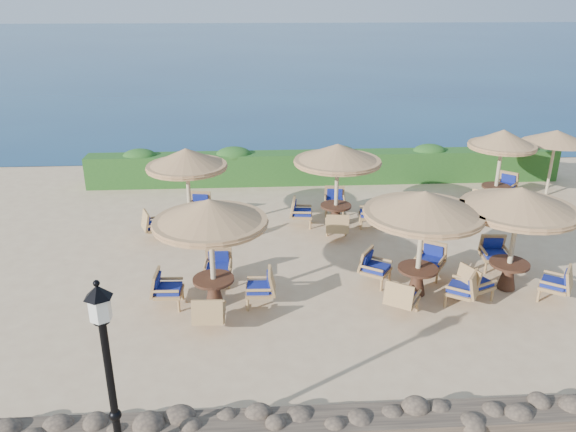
{
  "coord_description": "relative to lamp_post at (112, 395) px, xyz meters",
  "views": [
    {
      "loc": [
        -2.71,
        -13.36,
        6.84
      ],
      "look_at": [
        -1.86,
        0.5,
        1.3
      ],
      "focal_mm": 35.0,
      "sensor_mm": 36.0,
      "label": 1
    }
  ],
  "objects": [
    {
      "name": "cafe_set_4",
      "position": [
        4.58,
        9.62,
        0.24
      ],
      "size": [
        2.86,
        2.86,
        2.65
      ],
      "color": "#C9B68E",
      "rests_on": "ground"
    },
    {
      "name": "ground",
      "position": [
        4.8,
        6.8,
        -1.55
      ],
      "size": [
        120.0,
        120.0,
        0.0
      ],
      "primitive_type": "plane",
      "color": "#D3B386",
      "rests_on": "ground"
    },
    {
      "name": "lamp_post",
      "position": [
        0.0,
        0.0,
        0.0
      ],
      "size": [
        0.44,
        0.44,
        3.31
      ],
      "color": "black",
      "rests_on": "ground"
    },
    {
      "name": "cafe_set_5",
      "position": [
        10.3,
        11.13,
        0.33
      ],
      "size": [
        2.39,
        2.55,
        2.65
      ],
      "color": "#C9B68E",
      "rests_on": "ground"
    },
    {
      "name": "cafe_set_3",
      "position": [
        0.1,
        9.37,
        0.25
      ],
      "size": [
        2.74,
        2.63,
        2.65
      ],
      "color": "#C9B68E",
      "rests_on": "ground"
    },
    {
      "name": "stone_wall",
      "position": [
        4.8,
        0.6,
        -1.33
      ],
      "size": [
        15.0,
        0.65,
        0.44
      ],
      "primitive_type": "cube",
      "color": "brown",
      "rests_on": "ground"
    },
    {
      "name": "cafe_set_2",
      "position": [
        8.25,
        5.38,
        0.35
      ],
      "size": [
        2.8,
        2.81,
        2.65
      ],
      "color": "#C9B68E",
      "rests_on": "ground"
    },
    {
      "name": "cafe_set_0",
      "position": [
        1.07,
        5.01,
        0.22
      ],
      "size": [
        2.82,
        2.82,
        2.65
      ],
      "color": "#C9B68E",
      "rests_on": "ground"
    },
    {
      "name": "extra_parasol",
      "position": [
        12.6,
        12.0,
        0.62
      ],
      "size": [
        2.3,
        2.3,
        2.41
      ],
      "color": "#C9B68E",
      "rests_on": "ground"
    },
    {
      "name": "sea",
      "position": [
        4.8,
        76.8,
        -1.55
      ],
      "size": [
        160.0,
        160.0,
        0.0
      ],
      "primitive_type": "plane",
      "color": "#0C294E",
      "rests_on": "ground"
    },
    {
      "name": "hedge",
      "position": [
        4.8,
        14.0,
        -0.95
      ],
      "size": [
        18.0,
        0.9,
        1.2
      ],
      "primitive_type": "cube",
      "color": "#1C4917",
      "rests_on": "ground"
    },
    {
      "name": "cafe_set_1",
      "position": [
        5.94,
        5.24,
        0.27
      ],
      "size": [
        2.8,
        2.8,
        2.65
      ],
      "color": "#C9B68E",
      "rests_on": "ground"
    }
  ]
}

